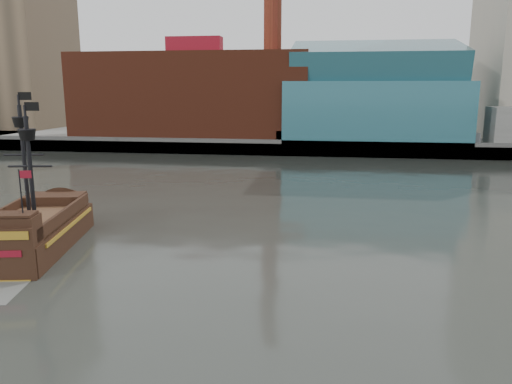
# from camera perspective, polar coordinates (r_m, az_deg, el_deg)

# --- Properties ---
(ground) EXTENTS (400.00, 400.00, 0.00)m
(ground) POSITION_cam_1_polar(r_m,az_deg,el_deg) (22.05, -0.40, -17.91)
(ground) COLOR #282B26
(ground) RESTS_ON ground
(promenade_far) EXTENTS (220.00, 60.00, 2.00)m
(promenade_far) POSITION_cam_1_polar(r_m,az_deg,el_deg) (111.40, 7.05, 6.60)
(promenade_far) COLOR slate
(promenade_far) RESTS_ON ground
(seawall) EXTENTS (220.00, 1.00, 2.60)m
(seawall) POSITION_cam_1_polar(r_m,az_deg,el_deg) (82.04, 6.45, 4.98)
(seawall) COLOR #4C4C49
(seawall) RESTS_ON ground
(skyline) EXTENTS (149.00, 45.00, 62.00)m
(skyline) POSITION_cam_1_polar(r_m,az_deg,el_deg) (104.40, 10.29, 19.12)
(skyline) COLOR brown
(skyline) RESTS_ON promenade_far
(pirate_ship) EXTENTS (7.43, 15.88, 11.45)m
(pirate_ship) POSITION_cam_1_polar(r_m,az_deg,el_deg) (37.61, -24.19, -4.51)
(pirate_ship) COLOR black
(pirate_ship) RESTS_ON ground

